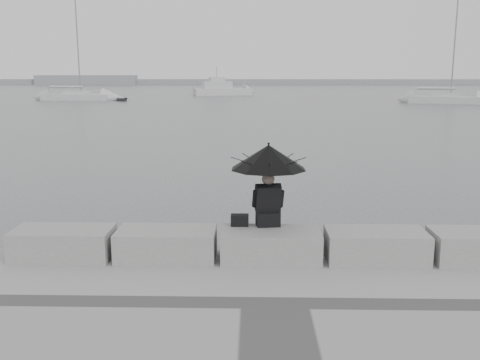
{
  "coord_description": "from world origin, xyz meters",
  "views": [
    {
      "loc": [
        -0.3,
        -8.75,
        3.5
      ],
      "look_at": [
        -0.58,
        3.0,
        1.13
      ],
      "focal_mm": 40.0,
      "sensor_mm": 36.0,
      "label": 1
    }
  ],
  "objects_px": {
    "seated_person": "(268,165)",
    "motor_cruiser": "(222,90)",
    "dinghy": "(122,99)",
    "sailboat_left": "(77,96)",
    "sailboat_right": "(446,99)"
  },
  "relations": [
    {
      "from": "seated_person",
      "to": "motor_cruiser",
      "type": "xyz_separation_m",
      "value": [
        -5.08,
        77.0,
        -1.13
      ]
    },
    {
      "from": "seated_person",
      "to": "dinghy",
      "type": "height_order",
      "value": "seated_person"
    },
    {
      "from": "sailboat_left",
      "to": "dinghy",
      "type": "bearing_deg",
      "value": -4.77
    },
    {
      "from": "motor_cruiser",
      "to": "seated_person",
      "type": "bearing_deg",
      "value": -104.16
    },
    {
      "from": "motor_cruiser",
      "to": "dinghy",
      "type": "distance_m",
      "value": 21.12
    },
    {
      "from": "sailboat_left",
      "to": "motor_cruiser",
      "type": "bearing_deg",
      "value": 47.27
    },
    {
      "from": "sailboat_left",
      "to": "sailboat_right",
      "type": "xyz_separation_m",
      "value": [
        45.1,
        -6.07,
        0.01
      ]
    },
    {
      "from": "motor_cruiser",
      "to": "sailboat_left",
      "type": "bearing_deg",
      "value": -155.23
    },
    {
      "from": "sailboat_right",
      "to": "motor_cruiser",
      "type": "relative_size",
      "value": 1.36
    },
    {
      "from": "seated_person",
      "to": "sailboat_left",
      "type": "bearing_deg",
      "value": 101.14
    },
    {
      "from": "sailboat_right",
      "to": "motor_cruiser",
      "type": "height_order",
      "value": "sailboat_right"
    },
    {
      "from": "seated_person",
      "to": "sailboat_right",
      "type": "xyz_separation_m",
      "value": [
        22.11,
        54.41,
        -1.5
      ]
    },
    {
      "from": "sailboat_right",
      "to": "dinghy",
      "type": "xyz_separation_m",
      "value": [
        -38.93,
        5.05,
        -0.26
      ]
    },
    {
      "from": "seated_person",
      "to": "motor_cruiser",
      "type": "height_order",
      "value": "motor_cruiser"
    },
    {
      "from": "sailboat_right",
      "to": "dinghy",
      "type": "distance_m",
      "value": 39.26
    }
  ]
}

